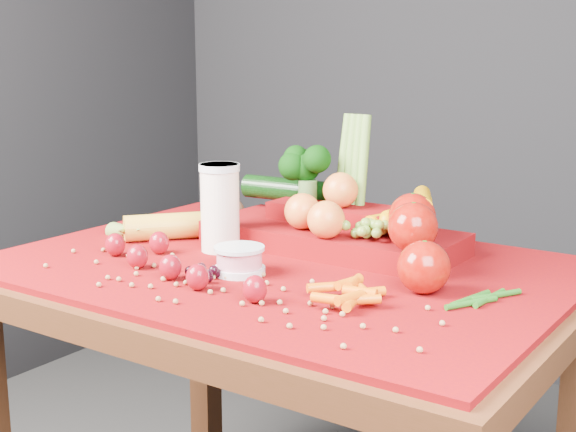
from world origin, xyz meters
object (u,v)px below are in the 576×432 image
Objects in this scene: table at (282,317)px; produce_mound at (348,221)px; yogurt_bowl at (239,259)px; milk_glass at (220,205)px.

produce_mound is at bearing 69.61° from table.
produce_mound reaches higher than table.
table is 0.23m from produce_mound.
table is at bearing 77.37° from yogurt_bowl.
table is 1.82× the size of produce_mound.
milk_glass is at bearing 176.45° from table.
produce_mound is (0.08, 0.25, 0.03)m from yogurt_bowl.
yogurt_bowl is 0.16× the size of produce_mound.
yogurt_bowl is 0.27m from produce_mound.
yogurt_bowl is at bearing -107.32° from produce_mound.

